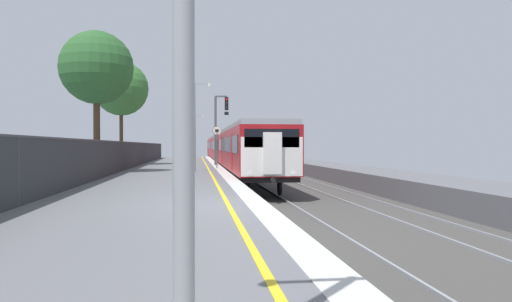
{
  "coord_description": "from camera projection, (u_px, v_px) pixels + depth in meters",
  "views": [
    {
      "loc": [
        -1.16,
        -12.48,
        1.49
      ],
      "look_at": [
        1.68,
        10.54,
        1.24
      ],
      "focal_mm": 34.35,
      "sensor_mm": 36.0,
      "label": 1
    }
  ],
  "objects": [
    {
      "name": "ground",
      "position": [
        341.0,
        225.0,
        12.87
      ],
      "size": [
        17.4,
        110.0,
        1.21
      ],
      "color": "slate"
    },
    {
      "name": "commuter_train_at_platform",
      "position": [
        228.0,
        148.0,
        50.05
      ],
      "size": [
        2.83,
        59.01,
        3.81
      ],
      "color": "maroon",
      "rests_on": "ground"
    },
    {
      "name": "signal_gantry",
      "position": [
        219.0,
        122.0,
        37.55
      ],
      "size": [
        1.1,
        0.24,
        5.34
      ],
      "color": "#47474C",
      "rests_on": "ground"
    },
    {
      "name": "speed_limit_sign",
      "position": [
        217.0,
        141.0,
        32.71
      ],
      "size": [
        0.59,
        0.08,
        2.8
      ],
      "color": "#59595B",
      "rests_on": "ground"
    },
    {
      "name": "platform_lamp_mid",
      "position": [
        194.0,
        118.0,
        28.72
      ],
      "size": [
        2.0,
        0.2,
        5.25
      ],
      "color": "#93999E",
      "rests_on": "ground"
    },
    {
      "name": "platform_lamp_far",
      "position": [
        195.0,
        132.0,
        54.38
      ],
      "size": [
        2.0,
        0.2,
        4.97
      ],
      "color": "#93999E",
      "rests_on": "ground"
    },
    {
      "name": "platform_back_fence",
      "position": [
        18.0,
        169.0,
        11.87
      ],
      "size": [
        0.07,
        99.0,
        1.75
      ],
      "color": "#282B2D",
      "rests_on": "ground"
    },
    {
      "name": "background_tree_left",
      "position": [
        122.0,
        90.0,
        37.95
      ],
      "size": [
        4.2,
        4.2,
        8.04
      ],
      "color": "#473323",
      "rests_on": "ground"
    },
    {
      "name": "background_tree_centre",
      "position": [
        97.0,
        70.0,
        27.07
      ],
      "size": [
        4.04,
        4.04,
        7.84
      ],
      "color": "#473323",
      "rests_on": "ground"
    }
  ]
}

